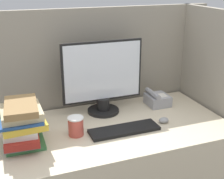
# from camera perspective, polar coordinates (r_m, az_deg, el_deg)

# --- Properties ---
(cubicle_panel_rear) EXTENTS (1.85, 0.04, 1.42)m
(cubicle_panel_rear) POSITION_cam_1_polar(r_m,az_deg,el_deg) (2.36, -3.41, -2.72)
(cubicle_panel_rear) COLOR gray
(cubicle_panel_rear) RESTS_ON ground_plane
(cubicle_panel_right) EXTENTS (0.04, 0.83, 1.42)m
(cubicle_panel_right) POSITION_cam_1_polar(r_m,az_deg,el_deg) (2.37, 17.45, -3.53)
(cubicle_panel_right) COLOR gray
(cubicle_panel_right) RESTS_ON ground_plane
(desk) EXTENTS (1.45, 0.77, 0.73)m
(desk) POSITION_cam_1_polar(r_m,az_deg,el_deg) (2.18, 0.25, -15.26)
(desk) COLOR beige
(desk) RESTS_ON ground_plane
(monitor) EXTENTS (0.56, 0.22, 0.50)m
(monitor) POSITION_cam_1_polar(r_m,az_deg,el_deg) (2.09, -1.69, 1.75)
(monitor) COLOR black
(monitor) RESTS_ON desk
(keyboard) EXTENTS (0.43, 0.13, 0.02)m
(keyboard) POSITION_cam_1_polar(r_m,az_deg,el_deg) (1.92, 2.26, -7.35)
(keyboard) COLOR black
(keyboard) RESTS_ON desk
(mouse) EXTENTS (0.07, 0.05, 0.04)m
(mouse) POSITION_cam_1_polar(r_m,az_deg,el_deg) (2.05, 9.45, -5.56)
(mouse) COLOR gray
(mouse) RESTS_ON desk
(coffee_cup) EXTENTS (0.10, 0.10, 0.12)m
(coffee_cup) POSITION_cam_1_polar(r_m,az_deg,el_deg) (1.87, -6.63, -6.68)
(coffee_cup) COLOR #BF4C3F
(coffee_cup) RESTS_ON desk
(book_stack) EXTENTS (0.25, 0.30, 0.25)m
(book_stack) POSITION_cam_1_polar(r_m,az_deg,el_deg) (1.80, -16.20, -6.06)
(book_stack) COLOR #38723F
(book_stack) RESTS_ON desk
(desk_telephone) EXTENTS (0.15, 0.18, 0.11)m
(desk_telephone) POSITION_cam_1_polar(r_m,az_deg,el_deg) (2.30, 8.24, -1.77)
(desk_telephone) COLOR #99999E
(desk_telephone) RESTS_ON desk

